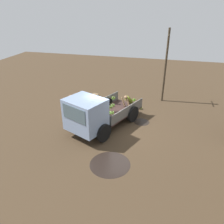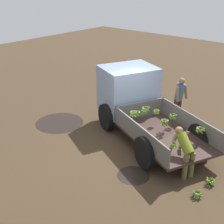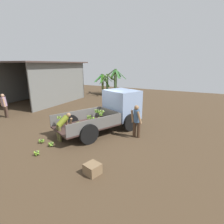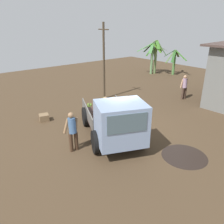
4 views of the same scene
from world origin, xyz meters
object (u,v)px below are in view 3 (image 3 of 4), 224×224
object	(u,v)px
banana_bunch_on_ground_2	(51,144)
wooden_crate_0	(92,169)
person_bystander_near_shed	(4,104)
person_foreground_visitor	(137,120)
banana_bunch_on_ground_0	(37,153)
cargo_truck	(116,108)
banana_bunch_on_ground_1	(41,141)
person_worker_loading	(63,125)

from	to	relation	value
banana_bunch_on_ground_2	wooden_crate_0	world-z (taller)	wooden_crate_0
person_bystander_near_shed	person_foreground_visitor	bearing A→B (deg)	106.48
person_foreground_visitor	banana_bunch_on_ground_0	distance (m)	4.80
cargo_truck	person_bystander_near_shed	world-z (taller)	cargo_truck
banana_bunch_on_ground_2	wooden_crate_0	xyz separation A→B (m)	(-0.84, -2.85, 0.07)
person_foreground_visitor	banana_bunch_on_ground_1	size ratio (longest dim) A/B	5.84
banana_bunch_on_ground_0	banana_bunch_on_ground_2	world-z (taller)	banana_bunch_on_ground_0
wooden_crate_0	banana_bunch_on_ground_0	bearing A→B (deg)	90.65
person_foreground_visitor	banana_bunch_on_ground_1	bearing A→B (deg)	-47.94
person_worker_loading	banana_bunch_on_ground_2	xyz separation A→B (m)	(-0.84, -0.01, -0.67)
person_foreground_visitor	wooden_crate_0	distance (m)	3.73
person_worker_loading	banana_bunch_on_ground_1	bearing A→B (deg)	163.76
person_worker_loading	cargo_truck	bearing A→B (deg)	-2.95
cargo_truck	wooden_crate_0	xyz separation A→B (m)	(-4.57, -1.40, -0.96)
person_foreground_visitor	person_worker_loading	distance (m)	3.67
wooden_crate_0	cargo_truck	bearing A→B (deg)	17.05
cargo_truck	person_foreground_visitor	world-z (taller)	cargo_truck
person_bystander_near_shed	banana_bunch_on_ground_2	distance (m)	6.60
person_foreground_visitor	person_bystander_near_shed	size ratio (longest dim) A/B	1.02
cargo_truck	banana_bunch_on_ground_1	bearing A→B (deg)	173.52
person_bystander_near_shed	banana_bunch_on_ground_1	size ratio (longest dim) A/B	5.75
cargo_truck	person_foreground_visitor	bearing A→B (deg)	-95.90
cargo_truck	wooden_crate_0	world-z (taller)	cargo_truck
banana_bunch_on_ground_2	wooden_crate_0	size ratio (longest dim) A/B	0.54
person_foreground_visitor	person_bystander_near_shed	distance (m)	9.43
cargo_truck	wooden_crate_0	distance (m)	4.87
banana_bunch_on_ground_1	wooden_crate_0	bearing A→B (deg)	-104.06
wooden_crate_0	person_foreground_visitor	bearing A→B (deg)	-3.65
banana_bunch_on_ground_1	wooden_crate_0	distance (m)	3.65
cargo_truck	banana_bunch_on_ground_2	size ratio (longest dim) A/B	19.59
person_worker_loading	banana_bunch_on_ground_2	distance (m)	1.07
person_worker_loading	person_bystander_near_shed	size ratio (longest dim) A/B	0.79
banana_bunch_on_ground_0	banana_bunch_on_ground_2	size ratio (longest dim) A/B	0.96
person_bystander_near_shed	banana_bunch_on_ground_1	world-z (taller)	person_bystander_near_shed
banana_bunch_on_ground_1	banana_bunch_on_ground_2	world-z (taller)	banana_bunch_on_ground_2
banana_bunch_on_ground_0	wooden_crate_0	xyz separation A→B (m)	(0.03, -2.75, 0.07)
person_bystander_near_shed	person_worker_loading	bearing A→B (deg)	91.67
banana_bunch_on_ground_1	wooden_crate_0	xyz separation A→B (m)	(-0.89, -3.54, 0.07)
banana_bunch_on_ground_2	person_foreground_visitor	bearing A→B (deg)	-47.76
cargo_truck	banana_bunch_on_ground_2	distance (m)	4.13
cargo_truck	person_worker_loading	distance (m)	3.26
person_foreground_visitor	person_bystander_near_shed	xyz separation A→B (m)	(-0.98, 9.38, -0.01)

